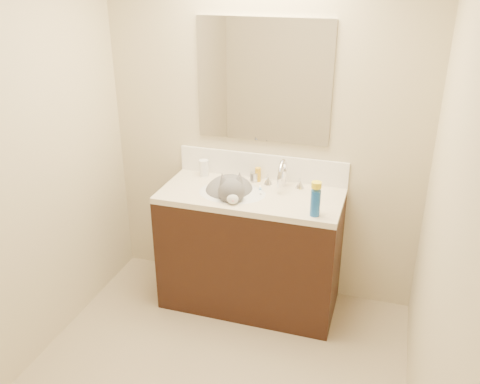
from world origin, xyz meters
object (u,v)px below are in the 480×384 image
Objects in this scene: vanity_cabinet at (250,252)px; silver_jar at (254,177)px; faucet at (283,176)px; spray_can at (315,203)px; cat at (230,193)px; pill_bottle at (204,168)px; basin at (232,202)px; amber_bottle at (258,174)px.

vanity_cabinet is 0.52m from silver_jar.
faucet reaches higher than spray_can.
pill_bottle is (-0.26, 0.19, 0.08)m from cat.
cat reaches higher than basin.
vanity_cabinet is 7.39× the size of spray_can.
faucet is at bearing 37.29° from vanity_cabinet.
vanity_cabinet is 12.09× the size of amber_bottle.
faucet is 0.21m from amber_bottle.
vanity_cabinet is 18.54× the size of silver_jar.
amber_bottle is (-0.19, 0.07, -0.04)m from faucet.
basin is 0.06m from cat.
faucet reaches higher than pill_bottle.
spray_can is at bearing -24.09° from pill_bottle.
cat is at bearing -155.46° from faucet.
vanity_cabinet is at bearing 156.44° from spray_can.
spray_can reaches higher than silver_jar.
cat is (-0.32, -0.15, -0.10)m from faucet.
silver_jar is at bearing 100.35° from vanity_cabinet.
faucet reaches higher than basin.
faucet is at bearing -19.80° from amber_bottle.
pill_bottle is at bearing 155.91° from spray_can.
faucet is 0.56× the size of cat.
basin is 3.82× the size of pill_bottle.
pill_bottle is 0.73× the size of spray_can.
cat is 0.23m from silver_jar.
spray_can reaches higher than pill_bottle.
cat is at bearing 162.51° from spray_can.
spray_can reaches higher than amber_bottle.
silver_jar reaches higher than basin.
silver_jar is 0.63m from spray_can.
basin is 1.61× the size of faucet.
spray_can reaches higher than vanity_cabinet.
basin is at bearing 163.67° from spray_can.
spray_can is (0.49, -0.39, 0.05)m from silver_jar.
faucet is 0.43m from spray_can.
cat is 7.67× the size of silver_jar.
pill_bottle is 1.82× the size of silver_jar.
pill_bottle is at bearing 175.37° from faucet.
amber_bottle is at bearing 34.81° from cat.
silver_jar is at bearing 1.27° from pill_bottle.
spray_can is at bearing -50.65° from faucet.
cat is at bearing -117.96° from silver_jar.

